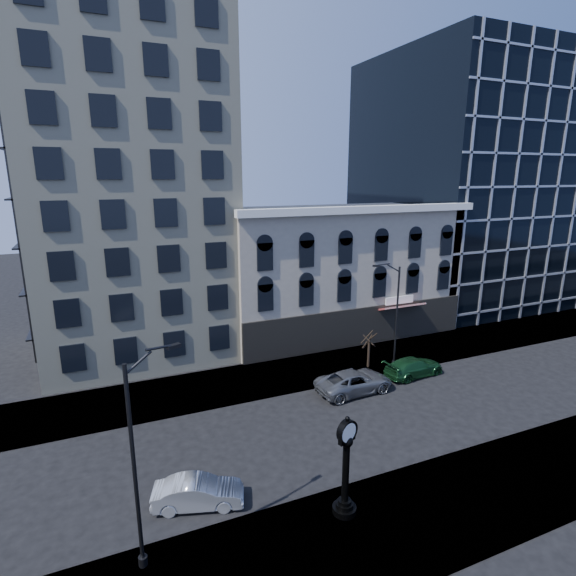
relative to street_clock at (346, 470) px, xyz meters
name	(u,v)px	position (x,y,z in m)	size (l,w,h in m)	color
ground	(283,439)	(-0.25, 6.61, -2.30)	(160.00, 160.00, 0.00)	black
sidewalk_far	(242,382)	(-0.25, 14.61, -2.24)	(160.00, 6.00, 0.12)	gray
sidewalk_near	(355,537)	(-0.25, -1.39, -2.24)	(160.00, 6.00, 0.12)	gray
cream_tower	(123,120)	(-6.37, 25.49, 17.02)	(15.90, 15.40, 42.50)	beige
victorian_row	(335,271)	(11.75, 22.50, 3.69)	(22.60, 11.19, 12.50)	#AB9F8D
glass_office	(463,184)	(31.75, 27.51, 11.70)	(20.00, 20.15, 28.00)	black
street_clock	(346,470)	(0.00, 0.00, 0.00)	(1.10, 1.10, 4.83)	black
street_lamp_near	(146,402)	(-8.07, 0.83, 4.61)	(2.24, 1.00, 9.00)	black
street_lamp_far	(391,288)	(11.25, 12.74, 4.28)	(2.19, 0.71, 8.56)	black
bare_tree_far	(369,336)	(9.80, 13.17, 0.42)	(2.02, 2.02, 3.46)	black
car_near_b	(198,493)	(-5.96, 3.16, -1.62)	(1.46, 4.18, 1.38)	#A5A8AD
car_far_a	(354,382)	(6.65, 10.12, -1.52)	(2.59, 5.62, 1.56)	#595B60
car_far_b	(414,367)	(12.26, 10.64, -1.59)	(2.00, 4.93, 1.43)	#143F1E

